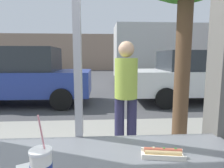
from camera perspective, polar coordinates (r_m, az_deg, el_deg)
name	(u,v)px	position (r m, az deg, el deg)	size (l,w,h in m)	color
ground_plane	(97,89)	(9.40, -4.42, -1.44)	(60.00, 60.00, 0.00)	#424244
sidewalk_strip	(91,152)	(3.23, -6.18, -19.24)	(16.00, 2.80, 0.11)	gray
window_wall	(77,21)	(1.38, -10.28, 17.71)	(2.73, 0.20, 2.90)	#56544F
building_facade_far	(99,52)	(23.02, -3.97, 9.23)	(28.00, 1.20, 4.09)	gray
soda_cup_left	(41,168)	(0.94, -19.99, -22.24)	(0.09, 0.09, 0.33)	white
hotdog_tray_near	(163,153)	(1.19, 14.66, -18.91)	(0.25, 0.13, 0.05)	silver
napkin_wrapper	(29,167)	(1.15, -23.11, -21.46)	(0.12, 0.09, 0.00)	white
parked_car_blue	(26,76)	(6.89, -23.97, 2.14)	(4.11, 1.96, 1.83)	#283D93
parked_car_white	(198,76)	(7.28, 24.00, 2.17)	(4.67, 2.07, 1.73)	silver
box_truck	(171,54)	(11.36, 17.03, 8.52)	(6.67, 2.44, 3.19)	beige
pedestrian	(126,91)	(2.75, 4.09, -2.17)	(0.32, 0.32, 1.63)	#292748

